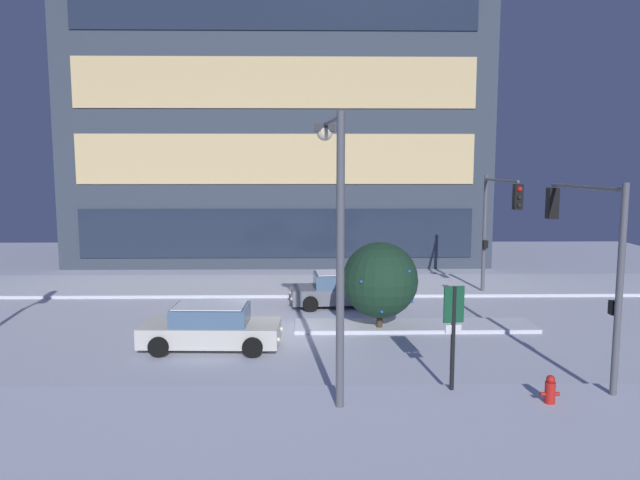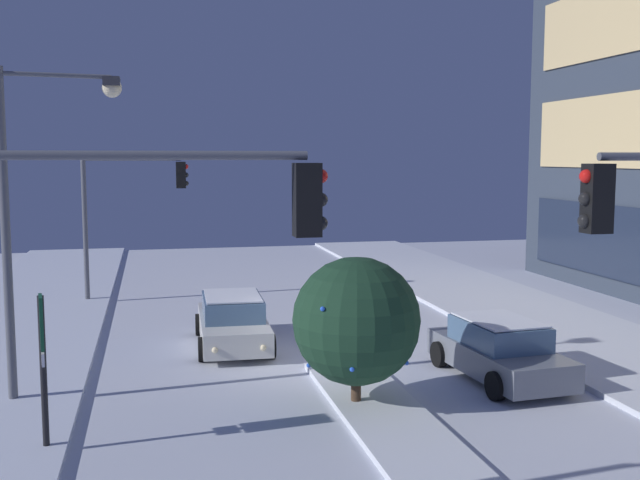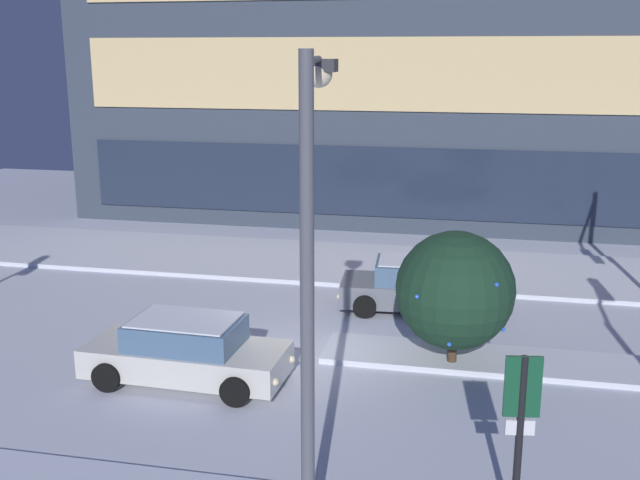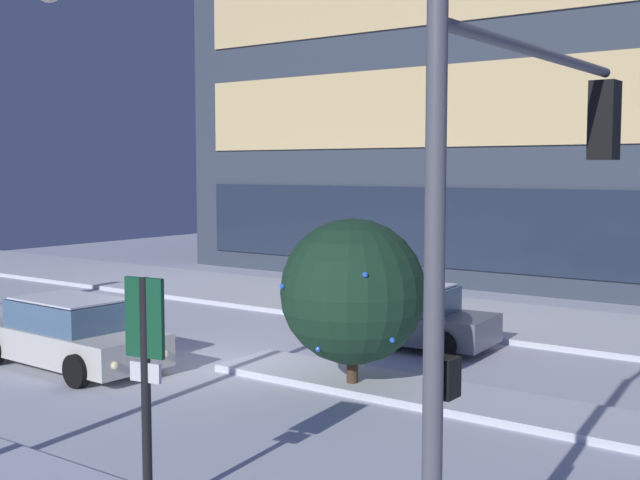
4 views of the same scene
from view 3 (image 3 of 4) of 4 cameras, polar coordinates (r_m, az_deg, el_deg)
ground at (r=18.73m, az=-1.01°, el=-8.85°), size 52.00×52.00×0.00m
curb_strip_far at (r=26.43m, az=3.04°, el=-1.82°), size 52.00×5.20×0.14m
median_strip at (r=18.83m, az=14.17°, el=-8.94°), size 9.00×1.80×0.14m
car_near at (r=17.46m, az=-10.07°, el=-8.30°), size 4.70×2.18×1.49m
car_far at (r=21.99m, az=7.28°, el=-3.47°), size 4.50×2.27×1.49m
street_lamp_arched at (r=10.90m, az=-0.67°, el=0.82°), size 0.70×2.60×7.33m
parking_info_sign at (r=12.04m, az=14.91°, el=-13.12°), size 0.55×0.14×2.94m
decorated_tree_median at (r=17.81m, az=10.17°, el=-3.76°), size 2.78×2.78×3.30m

